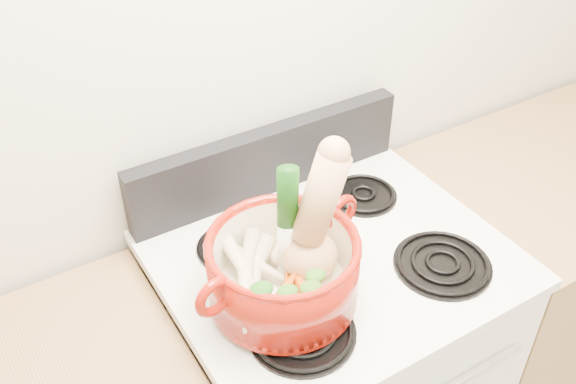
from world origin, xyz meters
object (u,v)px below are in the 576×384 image
stove_body (326,382)px  dutch_oven (283,270)px  leek (287,219)px  squash (311,221)px

stove_body → dutch_oven: (-0.18, -0.07, 0.59)m
leek → stove_body: bearing=35.1°
squash → leek: squash is taller
stove_body → squash: size_ratio=3.06×
squash → dutch_oven: bearing=-170.0°
dutch_oven → leek: bearing=36.5°
squash → leek: 0.05m
stove_body → squash: 0.70m
stove_body → dutch_oven: 0.61m
stove_body → squash: bearing=-149.7°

